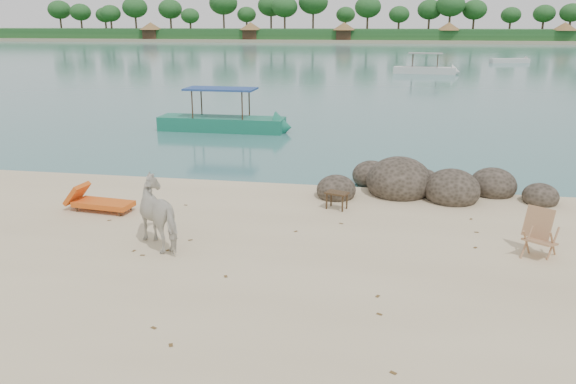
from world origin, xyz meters
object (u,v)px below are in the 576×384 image
(boulders, at_px, (423,185))
(deck_chair, at_px, (541,236))
(side_table, at_px, (337,202))
(boat_near, at_px, (221,95))
(cow, at_px, (163,214))
(lounge_chair, at_px, (103,201))

(boulders, xyz_separation_m, deck_chair, (2.10, -4.15, 0.22))
(side_table, distance_m, deck_chair, 4.94)
(deck_chair, xyz_separation_m, boat_near, (-10.45, 12.75, 1.06))
(boulders, height_order, deck_chair, boulders)
(cow, bearing_deg, deck_chair, 135.29)
(deck_chair, bearing_deg, side_table, -172.65)
(lounge_chair, relative_size, deck_chair, 1.97)
(cow, height_order, lounge_chair, cow)
(cow, xyz_separation_m, lounge_chair, (-2.37, 1.86, -0.44))
(side_table, bearing_deg, boulders, 58.80)
(boulders, height_order, side_table, boulders)
(deck_chair, distance_m, boat_near, 16.52)
(side_table, height_order, deck_chair, deck_chair)
(boulders, bearing_deg, deck_chair, -63.12)
(boulders, distance_m, side_table, 2.88)
(lounge_chair, distance_m, boat_near, 11.66)
(cow, bearing_deg, lounge_chair, -87.94)
(boulders, relative_size, cow, 3.76)
(deck_chair, height_order, boat_near, boat_near)
(boulders, relative_size, side_table, 11.56)
(cow, distance_m, deck_chair, 7.83)
(cow, distance_m, lounge_chair, 3.05)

